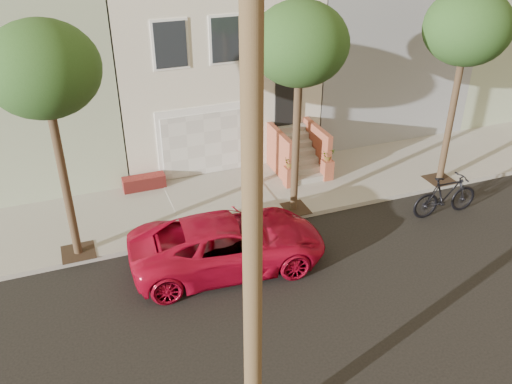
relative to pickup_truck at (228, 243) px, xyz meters
name	(u,v)px	position (x,y,z in m)	size (l,w,h in m)	color
ground	(321,297)	(1.73, -2.08, -0.72)	(90.00, 90.00, 0.00)	black
sidewalk	(248,195)	(1.73, 3.27, -0.65)	(40.00, 3.70, 0.15)	gray
house_row	(195,44)	(1.73, 9.11, 2.92)	(33.10, 11.70, 7.00)	#BFB4A3
tree_left	(43,71)	(-3.77, 1.82, 4.53)	(2.70, 2.57, 6.30)	#2D2116
tree_mid	(300,45)	(2.73, 1.82, 4.53)	(2.70, 2.57, 6.30)	#2D2116
tree_right	(468,29)	(8.23, 1.82, 4.53)	(2.70, 2.57, 6.30)	#2D2116
pickup_truck	(228,243)	(0.00, 0.00, 0.00)	(2.40, 5.21, 1.45)	#AB0A25
motorcycle	(446,195)	(7.08, 0.11, -0.05)	(0.63, 2.23, 1.34)	black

